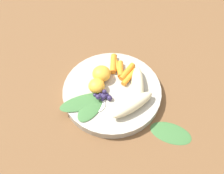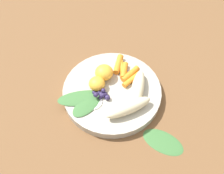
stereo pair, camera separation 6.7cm
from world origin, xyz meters
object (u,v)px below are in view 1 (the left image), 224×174
banana_peeled_right (133,105)px  orange_segment_near (97,86)px  kale_leaf_stray (171,133)px  banana_peeled_left (138,85)px  bowl (112,92)px

banana_peeled_right → orange_segment_near: same height
banana_peeled_right → kale_leaf_stray: banana_peeled_right is taller
banana_peeled_left → orange_segment_near: bearing=93.6°
banana_peeled_right → kale_leaf_stray: size_ratio=1.17×
bowl → orange_segment_near: orange_segment_near is taller
banana_peeled_left → kale_leaf_stray: 0.15m
banana_peeled_right → orange_segment_near: bearing=112.7°
bowl → kale_leaf_stray: bowl is taller
orange_segment_near → kale_leaf_stray: (-0.21, 0.08, -0.04)m
orange_segment_near → kale_leaf_stray: orange_segment_near is taller
banana_peeled_right → kale_leaf_stray: (-0.11, 0.04, -0.04)m
bowl → banana_peeled_left: 0.08m
banana_peeled_left → banana_peeled_right: 0.06m
orange_segment_near → kale_leaf_stray: bearing=158.7°
bowl → banana_peeled_right: banana_peeled_right is taller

